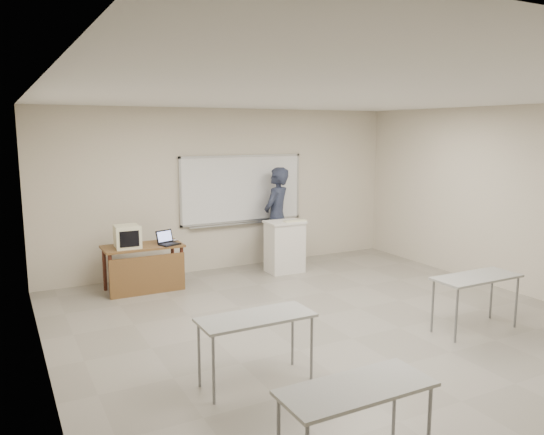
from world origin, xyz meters
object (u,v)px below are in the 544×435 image
whiteboard (242,190)px  presenter (277,217)px  crt_monitor (127,237)px  keyboard (295,221)px  instructor_desk (145,261)px  mouse (174,240)px  laptop (169,241)px  podium (285,246)px

whiteboard → presenter: whiteboard is taller
crt_monitor → keyboard: size_ratio=1.03×
whiteboard → crt_monitor: size_ratio=5.64×
instructor_desk → presenter: size_ratio=0.66×
instructor_desk → mouse: size_ratio=11.60×
instructor_desk → crt_monitor: (-0.25, 0.06, 0.41)m
crt_monitor → laptop: size_ratio=1.43×
instructor_desk → whiteboard: bearing=20.5°
whiteboard → laptop: whiteboard is taller
keyboard → presenter: 0.60m
podium → crt_monitor: size_ratio=2.17×
whiteboard → podium: whiteboard is taller
crt_monitor → laptop: 0.67m
podium → instructor_desk: bearing=-178.7°
podium → keyboard: keyboard is taller
instructor_desk → mouse: bearing=16.3°
whiteboard → instructor_desk: (-2.10, -0.78, -0.96)m
instructor_desk → podium: 2.60m
keyboard → whiteboard: bearing=129.2°
whiteboard → mouse: whiteboard is taller
instructor_desk → keyboard: size_ratio=2.97×
podium → crt_monitor: (-2.85, 0.05, 0.45)m
mouse → podium: bearing=7.5°
whiteboard → keyboard: bearing=-53.8°
instructor_desk → keyboard: keyboard is taller
crt_monitor → presenter: size_ratio=0.23×
laptop → mouse: 0.23m
whiteboard → keyboard: (0.65, -0.89, -0.52)m
whiteboard → mouse: size_ratio=22.69×
crt_monitor → laptop: crt_monitor is taller
keyboard → presenter: bearing=98.5°
podium → mouse: (-2.05, 0.15, 0.29)m
instructor_desk → laptop: (0.40, -0.02, 0.29)m
whiteboard → keyboard: whiteboard is taller
presenter → podium: bearing=42.8°
instructor_desk → presenter: bearing=10.5°
crt_monitor → mouse: bearing=10.0°
laptop → presenter: bearing=-6.5°
instructor_desk → presenter: presenter is taller
presenter → keyboard: bearing=59.2°
crt_monitor → instructor_desk: bearing=-11.0°
podium → laptop: 2.22m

